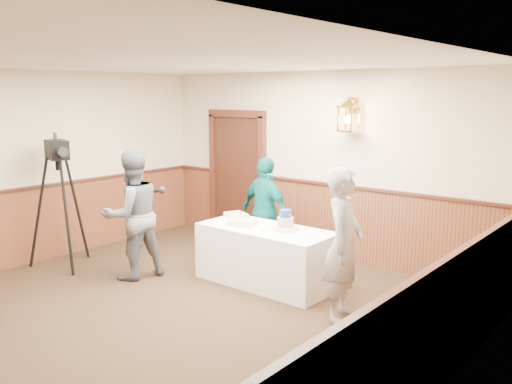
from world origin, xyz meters
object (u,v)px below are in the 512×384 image
(sheet_cake_yellow, at_px, (242,223))
(baker, at_px, (344,245))
(sheet_cake_green, at_px, (236,216))
(interviewer, at_px, (132,215))
(tiered_cake, at_px, (285,222))
(assistant_p, at_px, (266,211))
(tv_camera_rig, at_px, (61,211))
(display_table, at_px, (266,256))

(sheet_cake_yellow, bearing_deg, baker, -9.34)
(sheet_cake_yellow, xyz_separation_m, sheet_cake_green, (-0.34, 0.26, -0.00))
(interviewer, xyz_separation_m, baker, (2.89, 0.58, -0.02))
(tiered_cake, distance_m, baker, 1.16)
(sheet_cake_green, bearing_deg, assistant_p, 73.51)
(sheet_cake_green, relative_size, interviewer, 0.18)
(assistant_p, bearing_deg, tv_camera_rig, 52.23)
(sheet_cake_green, xyz_separation_m, baker, (2.03, -0.54, 0.06))
(sheet_cake_yellow, relative_size, tv_camera_rig, 0.19)
(baker, relative_size, tv_camera_rig, 0.93)
(sheet_cake_yellow, height_order, sheet_cake_green, same)
(display_table, height_order, assistant_p, assistant_p)
(tiered_cake, height_order, sheet_cake_yellow, tiered_cake)
(tiered_cake, height_order, baker, baker)
(display_table, bearing_deg, interviewer, -148.61)
(display_table, relative_size, baker, 1.06)
(display_table, height_order, interviewer, interviewer)
(interviewer, bearing_deg, tiered_cake, 131.31)
(display_table, relative_size, tiered_cake, 6.01)
(interviewer, xyz_separation_m, assistant_p, (1.01, 1.60, -0.08))
(tiered_cake, xyz_separation_m, sheet_cake_yellow, (-0.60, -0.14, -0.07))
(display_table, bearing_deg, tiered_cake, 11.90)
(sheet_cake_green, relative_size, baker, 0.18)
(tiered_cake, bearing_deg, assistant_p, 142.73)
(sheet_cake_green, bearing_deg, display_table, -14.86)
(tiered_cake, relative_size, tv_camera_rig, 0.16)
(tiered_cake, bearing_deg, sheet_cake_green, 172.70)
(tv_camera_rig, bearing_deg, sheet_cake_green, 53.51)
(display_table, height_order, sheet_cake_green, sheet_cake_green)
(assistant_p, height_order, tv_camera_rig, tv_camera_rig)
(display_table, xyz_separation_m, sheet_cake_green, (-0.67, 0.18, 0.41))
(tiered_cake, relative_size, baker, 0.18)
(sheet_cake_yellow, bearing_deg, tv_camera_rig, -153.01)
(baker, bearing_deg, sheet_cake_yellow, 65.23)
(sheet_cake_yellow, height_order, interviewer, interviewer)
(tiered_cake, xyz_separation_m, tv_camera_rig, (-2.97, -1.34, -0.04))
(assistant_p, bearing_deg, sheet_cake_yellow, 114.89)
(display_table, height_order, tiered_cake, tiered_cake)
(sheet_cake_yellow, height_order, assistant_p, assistant_p)
(tiered_cake, height_order, sheet_cake_green, tiered_cake)
(display_table, xyz_separation_m, tiered_cake, (0.27, 0.06, 0.48))
(baker, relative_size, assistant_p, 1.08)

